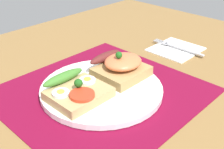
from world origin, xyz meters
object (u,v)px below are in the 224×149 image
plate (102,89)px  fork (176,47)px  napkin (176,49)px  sandwich_salmon (121,66)px  sandwich_egg_tomato (77,91)px

plate → fork: size_ratio=1.62×
napkin → fork: 0.52cm
sandwich_salmon → sandwich_egg_tomato: bearing=179.9°
sandwich_salmon → napkin: 22.59cm
fork → napkin: bearing=-164.7°
plate → fork: 28.57cm
plate → sandwich_salmon: size_ratio=2.32×
sandwich_salmon → fork: size_ratio=0.70×
plate → napkin: (28.32, 0.97, -0.58)cm
sandwich_salmon → fork: sandwich_salmon is taller
plate → sandwich_salmon: (5.98, 0.33, 2.68)cm
sandwich_egg_tomato → fork: size_ratio=0.70×
napkin → fork: size_ratio=0.83×
sandwich_egg_tomato → fork: (34.39, 0.69, -2.03)cm
sandwich_egg_tomato → napkin: bearing=1.0°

